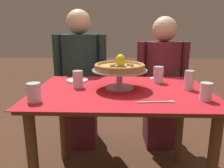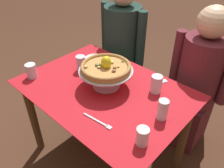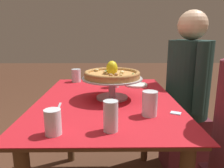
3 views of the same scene
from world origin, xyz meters
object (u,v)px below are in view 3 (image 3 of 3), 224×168
object	(u,v)px
water_glass_side_left	(114,80)
diner_left	(187,97)
water_glass_front_right	(53,124)
water_glass_side_right	(111,118)
pizza_stand	(112,84)
pizza	(112,74)
sugar_packet	(176,113)
dinner_fork	(58,110)
side_plate	(137,85)
water_glass_front_left	(76,76)
water_glass_back_right	(150,105)

from	to	relation	value
water_glass_side_left	diner_left	bearing A→B (deg)	98.55
water_glass_front_right	water_glass_side_right	bearing A→B (deg)	96.92
water_glass_side_left	water_glass_side_right	distance (m)	0.73
pizza_stand	pizza	xyz separation A→B (m)	(0.00, -0.00, 0.06)
water_glass_side_left	sugar_packet	world-z (taller)	water_glass_side_left
water_glass_front_right	dinner_fork	distance (m)	0.27
dinner_fork	diner_left	size ratio (longest dim) A/B	0.16
side_plate	diner_left	bearing A→B (deg)	96.72
water_glass_front_left	water_glass_front_right	size ratio (longest dim) A/B	1.03
side_plate	diner_left	world-z (taller)	diner_left
pizza_stand	water_glass_front_left	size ratio (longest dim) A/B	3.47
water_glass_side_right	dinner_fork	distance (m)	0.36
water_glass_front_left	dinner_fork	size ratio (longest dim) A/B	0.52
water_glass_side_left	sugar_packet	xyz separation A→B (m)	(0.54, 0.29, -0.05)
water_glass_front_right	diner_left	distance (m)	1.20
pizza_stand	pizza	size ratio (longest dim) A/B	1.09
dinner_fork	sugar_packet	xyz separation A→B (m)	(0.05, 0.59, -0.00)
water_glass_back_right	water_glass_front_left	xyz separation A→B (m)	(-0.75, -0.46, -0.01)
water_glass_back_right	diner_left	bearing A→B (deg)	147.29
water_glass_side_left	sugar_packet	bearing A→B (deg)	28.27
pizza_stand	pizza	world-z (taller)	pizza
water_glass_front_left	side_plate	bearing A→B (deg)	72.94
pizza_stand	water_glass_side_left	size ratio (longest dim) A/B	3.14
water_glass_back_right	water_glass_side_left	xyz separation A→B (m)	(-0.57, -0.16, -0.00)
water_glass_back_right	pizza	bearing A→B (deg)	-148.31
pizza	side_plate	xyz separation A→B (m)	(-0.32, 0.19, -0.14)
pizza_stand	water_glass_side_right	world-z (taller)	pizza_stand
pizza_stand	water_glass_front_right	distance (m)	0.54
water_glass_back_right	diner_left	distance (m)	0.79
water_glass_back_right	sugar_packet	xyz separation A→B (m)	(-0.02, 0.14, -0.05)
side_plate	diner_left	size ratio (longest dim) A/B	0.13
pizza	diner_left	xyz separation A→B (m)	(-0.37, 0.60, -0.25)
pizza_stand	water_glass_side_right	xyz separation A→B (m)	(0.45, -0.01, -0.03)
water_glass_back_right	water_glass_side_right	bearing A→B (deg)	-48.25
pizza	dinner_fork	distance (m)	0.38
pizza	water_glass_back_right	world-z (taller)	pizza
side_plate	dinner_fork	distance (m)	0.71
water_glass_back_right	water_glass_side_left	bearing A→B (deg)	-164.49
water_glass_front_left	water_glass_front_right	distance (m)	0.95
water_glass_side_right	sugar_packet	xyz separation A→B (m)	(-0.19, 0.32, -0.05)
pizza_stand	water_glass_back_right	xyz separation A→B (m)	(0.29, 0.18, -0.03)
water_glass_side_left	diner_left	world-z (taller)	diner_left
water_glass_back_right	pizza_stand	bearing A→B (deg)	-148.34
dinner_fork	sugar_packet	distance (m)	0.59
water_glass_back_right	side_plate	world-z (taller)	water_glass_back_right
pizza_stand	water_glass_back_right	distance (m)	0.34
pizza	water_glass_side_right	bearing A→B (deg)	-1.42
pizza	water_glass_front_right	size ratio (longest dim) A/B	3.26
side_plate	water_glass_side_left	bearing A→B (deg)	-77.16
diner_left	pizza_stand	bearing A→B (deg)	-58.29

